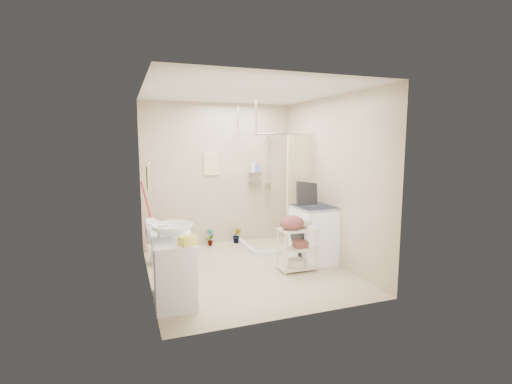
# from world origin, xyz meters

# --- Properties ---
(floor) EXTENTS (3.20, 3.20, 0.00)m
(floor) POSITION_xyz_m (0.00, 0.00, 0.00)
(floor) COLOR beige
(floor) RESTS_ON ground
(ceiling) EXTENTS (2.80, 3.20, 0.04)m
(ceiling) POSITION_xyz_m (0.00, 0.00, 2.60)
(ceiling) COLOR silver
(ceiling) RESTS_ON ground
(wall_back) EXTENTS (2.80, 0.04, 2.60)m
(wall_back) POSITION_xyz_m (0.00, 1.60, 1.30)
(wall_back) COLOR #C3B197
(wall_back) RESTS_ON ground
(wall_front) EXTENTS (2.80, 0.04, 2.60)m
(wall_front) POSITION_xyz_m (0.00, -1.60, 1.30)
(wall_front) COLOR #C3B197
(wall_front) RESTS_ON ground
(wall_left) EXTENTS (0.04, 3.20, 2.60)m
(wall_left) POSITION_xyz_m (-1.40, 0.00, 1.30)
(wall_left) COLOR #C3B197
(wall_left) RESTS_ON ground
(wall_right) EXTENTS (0.04, 3.20, 2.60)m
(wall_right) POSITION_xyz_m (1.40, 0.00, 1.30)
(wall_right) COLOR #C3B197
(wall_right) RESTS_ON ground
(vanity) EXTENTS (0.53, 0.90, 0.77)m
(vanity) POSITION_xyz_m (-1.16, -0.73, 0.39)
(vanity) COLOR silver
(vanity) RESTS_ON ground
(sink) EXTENTS (0.53, 0.53, 0.17)m
(sink) POSITION_xyz_m (-1.16, -0.70, 0.85)
(sink) COLOR white
(sink) RESTS_ON vanity
(counter_basket) EXTENTS (0.22, 0.20, 0.10)m
(counter_basket) POSITION_xyz_m (-1.04, -1.06, 0.82)
(counter_basket) COLOR gold
(counter_basket) RESTS_ON vanity
(floor_basket) EXTENTS (0.31, 0.26, 0.14)m
(floor_basket) POSITION_xyz_m (-1.02, -1.01, 0.07)
(floor_basket) COLOR gold
(floor_basket) RESTS_ON ground
(toilet) EXTENTS (0.70, 0.41, 0.71)m
(toilet) POSITION_xyz_m (-1.04, 0.72, 0.36)
(toilet) COLOR white
(toilet) RESTS_ON ground
(mop) EXTENTS (0.15, 0.15, 1.23)m
(mop) POSITION_xyz_m (-1.31, 1.44, 0.62)
(mop) COLOR #B0151E
(mop) RESTS_ON ground
(potted_plant_a) EXTENTS (0.20, 0.19, 0.32)m
(potted_plant_a) POSITION_xyz_m (-0.23, 1.44, 0.16)
(potted_plant_a) COLOR brown
(potted_plant_a) RESTS_ON ground
(potted_plant_b) EXTENTS (0.19, 0.18, 0.29)m
(potted_plant_b) POSITION_xyz_m (0.29, 1.46, 0.14)
(potted_plant_b) COLOR #985535
(potted_plant_b) RESTS_ON ground
(hanging_towel) EXTENTS (0.28, 0.03, 0.42)m
(hanging_towel) POSITION_xyz_m (-0.15, 1.58, 1.50)
(hanging_towel) COLOR beige
(hanging_towel) RESTS_ON wall_back
(towel_ring) EXTENTS (0.04, 0.22, 0.34)m
(towel_ring) POSITION_xyz_m (-1.38, -0.20, 1.47)
(towel_ring) COLOR #FCE794
(towel_ring) RESTS_ON wall_left
(tp_holder) EXTENTS (0.08, 0.12, 0.14)m
(tp_holder) POSITION_xyz_m (-1.36, 0.05, 0.72)
(tp_holder) COLOR white
(tp_holder) RESTS_ON wall_left
(shower) EXTENTS (1.10, 1.10, 2.10)m
(shower) POSITION_xyz_m (0.85, 1.05, 1.05)
(shower) COLOR silver
(shower) RESTS_ON ground
(shampoo_bottle_a) EXTENTS (0.11, 0.11, 0.22)m
(shampoo_bottle_a) POSITION_xyz_m (0.65, 1.53, 1.43)
(shampoo_bottle_a) COLOR white
(shampoo_bottle_a) RESTS_ON shower
(shampoo_bottle_b) EXTENTS (0.08, 0.08, 0.16)m
(shampoo_bottle_b) POSITION_xyz_m (0.72, 1.50, 1.40)
(shampoo_bottle_b) COLOR #5163B6
(shampoo_bottle_b) RESTS_ON shower
(washing_machine) EXTENTS (0.63, 0.65, 0.90)m
(washing_machine) POSITION_xyz_m (1.14, -0.00, 0.45)
(washing_machine) COLOR white
(washing_machine) RESTS_ON ground
(laundry_rack) EXTENTS (0.55, 0.32, 0.76)m
(laundry_rack) POSITION_xyz_m (0.71, -0.26, 0.38)
(laundry_rack) COLOR beige
(laundry_rack) RESTS_ON ground
(ironing_board) EXTENTS (0.38, 0.13, 1.31)m
(ironing_board) POSITION_xyz_m (1.03, 0.05, 0.66)
(ironing_board) COLOR black
(ironing_board) RESTS_ON ground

